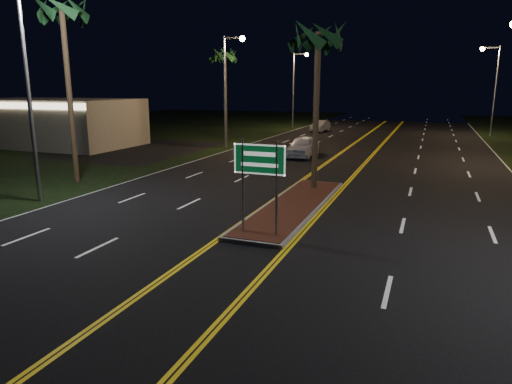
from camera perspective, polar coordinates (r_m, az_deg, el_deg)
The scene contains 14 objects.
ground at distance 13.27m, azimuth -3.87°, elevation -9.30°, with size 120.00×120.00×0.00m, color black.
grass_left at distance 50.69m, azimuth -23.35°, elevation 6.29°, with size 40.00×110.00×0.01m, color black.
median_island at distance 19.49m, azimuth 4.76°, elevation -1.73°, with size 2.25×10.25×0.17m.
highway_sign at distance 15.09m, azimuth 0.44°, elevation 2.98°, with size 1.80×0.08×3.20m.
commercial_building at distance 44.16m, azimuth -24.33°, elevation 7.96°, with size 15.00×8.12×4.00m.
streetlight_left_near at distance 21.89m, azimuth -26.10°, elevation 13.38°, with size 1.91×0.44×9.00m.
streetlight_left_mid at distance 38.52m, azimuth -3.40°, elevation 13.94°, with size 1.91×0.44×9.00m.
streetlight_left_far at distance 57.35m, azimuth 5.07°, elevation 13.61°, with size 1.91×0.44×9.00m.
streetlight_right_far at distance 53.40m, azimuth 27.43°, elevation 12.29°, with size 1.91×0.44×9.00m.
palm_median at distance 22.35m, azimuth 7.79°, elevation 18.68°, with size 2.40×2.40×8.30m.
palm_left_near at distance 26.31m, azimuth -23.10°, elevation 20.02°, with size 2.40×2.40×9.80m.
palm_left_far at distance 43.15m, azimuth -3.93°, elevation 16.61°, with size 2.40×2.40×8.80m.
car_near at distance 33.85m, azimuth 5.86°, elevation 5.90°, with size 2.24×5.22×1.74m, color white.
car_far at distance 53.20m, azimuth 8.00°, elevation 8.28°, with size 1.89×4.41×1.47m, color silver.
Camera 1 is at (5.20, -11.12, 5.04)m, focal length 32.00 mm.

